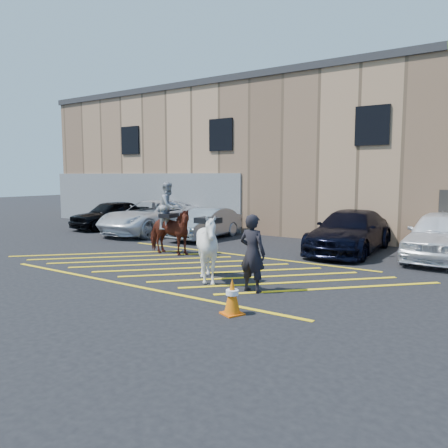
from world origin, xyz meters
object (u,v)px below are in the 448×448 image
Objects in this scene: car_white_suv at (442,235)px; saddled_white at (208,248)px; mounted_bay at (169,225)px; traffic_cone at (232,296)px; car_silver_sedan at (206,223)px; handler at (252,253)px; car_blue_suv at (350,232)px; car_black_suv at (111,215)px; car_white_pickup at (153,217)px.

saddled_white reaches higher than car_white_suv.
mounted_bay reaches higher than traffic_cone.
handler is (5.99, -6.34, 0.26)m from car_silver_sedan.
traffic_cone is at bearing -43.67° from saddled_white.
handler reaches higher than car_blue_suv.
car_blue_suv is 2.76× the size of handler.
car_blue_suv is (6.19, 0.16, 0.08)m from car_silver_sedan.
car_silver_sedan is 8.73m from handler.
car_black_suv is 0.90× the size of car_white_suv.
car_white_pickup is 3.03m from car_silver_sedan.
car_silver_sedan is at bearing 0.65° from car_white_pickup.
car_white_suv is at bearing 0.10° from car_silver_sedan.
handler is (9.02, -6.30, 0.14)m from car_white_pickup.
handler is at bearing -22.13° from car_black_suv.
handler is at bearing -92.76° from car_blue_suv.
car_black_suv is 5.77× the size of traffic_cone.
car_blue_suv is 6.50m from handler.
saddled_white is (4.64, -6.22, 0.25)m from car_silver_sedan.
car_white_suv is 6.40× the size of traffic_cone.
mounted_bay is (7.31, -3.93, 0.29)m from car_black_suv.
car_white_pickup is 9.22m from car_blue_suv.
car_black_suv is 8.30m from mounted_bay.
car_black_suv is 3.08m from car_white_pickup.
saddled_white is at bearing -55.70° from car_silver_sedan.
car_silver_sedan is 3.98m from mounted_bay.
car_white_suv is (12.14, 0.43, 0.02)m from car_white_pickup.
car_black_suv is 15.04m from traffic_cone.
car_blue_suv is at bearing 6.12° from car_black_suv.
saddled_white reaches higher than car_black_suv.
mounted_bay reaches higher than car_white_suv.
saddled_white is (10.74, -6.37, 0.18)m from car_black_suv.
traffic_cone is at bearing -88.72° from car_blue_suv.
car_blue_suv is 2.82× the size of saddled_white.
car_black_suv is 13.73m from handler.
car_black_suv is at bearing 149.34° from saddled_white.
car_blue_suv reaches higher than traffic_cone.
traffic_cone is at bearing -26.83° from car_black_suv.
car_white_pickup is at bearing 2.69° from car_black_suv.
handler is at bearing -113.46° from car_white_suv.
mounted_bay reaches higher than car_white_pickup.
car_black_suv is at bearing -25.56° from handler.
car_white_pickup is 1.20× the size of car_white_suv.
traffic_cone is (-2.59, -8.41, -0.43)m from car_white_suv.
car_silver_sedan reaches higher than traffic_cone.
mounted_bay is at bearing -41.47° from car_white_pickup.
handler is at bearing -49.00° from car_silver_sedan.
car_white_pickup is 3.12× the size of saddled_white.
car_black_suv is 1.69× the size of mounted_bay.
car_white_suv reaches higher than car_white_pickup.
car_white_pickup is 3.06× the size of handler.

